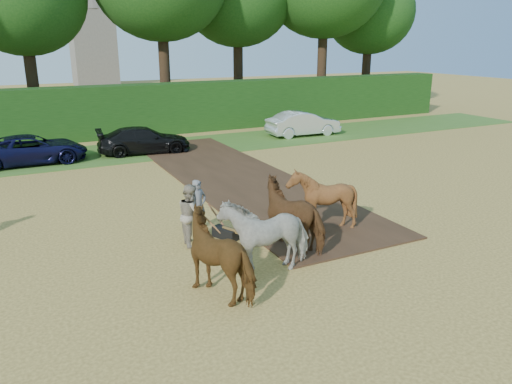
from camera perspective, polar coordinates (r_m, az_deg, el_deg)
ground at (r=14.23m, az=3.83°, el=-5.88°), size 120.00×120.00×0.00m
earth_strip at (r=20.77m, az=-2.35°, el=1.66°), size 4.50×17.00×0.05m
grass_verge at (r=26.71m, az=-11.54°, el=4.79°), size 50.00×5.00×0.03m
hedgerow at (r=30.77m, az=-13.98°, el=9.03°), size 46.00×1.60×3.00m
spectator_near at (r=13.97m, az=-7.44°, el=-2.59°), size 0.74×0.91×1.75m
plough_team at (r=13.14m, az=2.58°, el=-3.47°), size 6.18×5.43×1.88m
parked_cars at (r=25.43m, az=-21.51°, el=4.87°), size 30.14×2.52×1.46m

